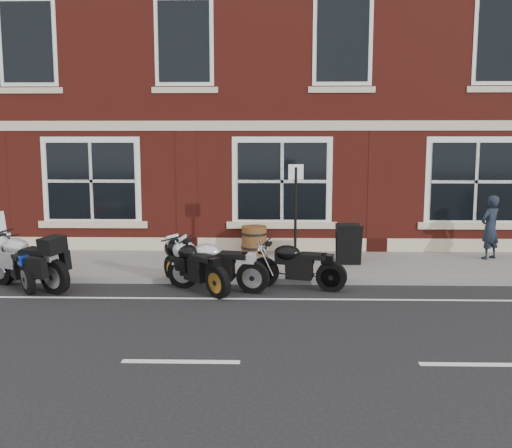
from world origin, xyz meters
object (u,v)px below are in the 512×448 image
Objects in this scene: moto_sport_silver at (216,263)px; moto_naked_black at (295,264)px; pedestrian_left at (490,227)px; parking_sign at (296,210)px; a_board_sign at (349,244)px; moto_sport_red at (18,262)px; moto_sport_black at (195,264)px; moto_touring_silver at (25,258)px; barrel_planter at (254,240)px.

moto_naked_black is (1.60, 0.16, -0.03)m from moto_sport_silver.
parking_sign is (-4.84, -1.43, 0.58)m from pedestrian_left.
pedestrian_left is at bearing 11.37° from a_board_sign.
moto_sport_black reaches higher than moto_sport_red.
moto_sport_red is 1.03× the size of moto_sport_black.
moto_touring_silver is 10.72m from pedestrian_left.
parking_sign reaches higher than moto_sport_silver.
barrel_planter is at bearing 3.28° from moto_sport_silver.
moto_sport_black is 2.66m from parking_sign.
moto_touring_silver is at bearing -164.37° from a_board_sign.
parking_sign reaches higher than a_board_sign.
moto_sport_black is 7.46m from pedestrian_left.
a_board_sign is at bearing -23.70° from moto_sport_red.
moto_sport_silver is 0.89× the size of parking_sign.
moto_sport_red is 4.10m from moto_sport_silver.
moto_touring_silver reaches higher than moto_naked_black.
barrel_planter is (4.56, 3.12, -0.13)m from moto_touring_silver.
pedestrian_left is at bearing -51.46° from moto_sport_silver.
moto_touring_silver is 1.35× the size of pedestrian_left.
a_board_sign is 2.52m from barrel_planter.
moto_naked_black is at bearing -72.86° from barrel_planter.
moto_sport_black is 1.70× the size of a_board_sign.
a_board_sign is at bearing -40.00° from moto_sport_silver.
pedestrian_left reaches higher than moto_sport_silver.
pedestrian_left is 0.66× the size of parking_sign.
moto_naked_black is at bearing -4.30° from pedestrian_left.
moto_sport_silver is at bearing -102.06° from barrel_planter.
barrel_planter is (0.68, 3.16, -0.06)m from moto_sport_silver.
moto_sport_red is 5.94m from parking_sign.
moto_sport_red is 0.80× the size of moto_sport_silver.
parking_sign reaches higher than moto_naked_black.
moto_naked_black is at bearing -68.96° from moto_sport_silver.
moto_sport_black is 0.82× the size of moto_naked_black.
a_board_sign is 1.70m from parking_sign.
parking_sign is at bearing -26.91° from moto_sport_red.
parking_sign is at bearing -8.76° from moto_sport_black.
moto_sport_silver reaches higher than moto_sport_black.
moto_naked_black is (2.01, 0.21, -0.02)m from moto_sport_black.
moto_sport_silver reaches higher than moto_naked_black.
moto_sport_red is at bearing 84.43° from moto_touring_silver.
pedestrian_left is (4.88, 2.62, 0.38)m from moto_naked_black.
moto_touring_silver reaches higher than moto_sport_silver.
moto_touring_silver is 5.53m from barrel_planter.
moto_touring_silver is 2.86× the size of barrel_planter.
parking_sign is (0.04, 1.19, 0.97)m from moto_naked_black.
pedestrian_left is at bearing -46.92° from moto_touring_silver.
moto_sport_red is at bearing -148.00° from barrel_planter.
moto_naked_black is at bearing -60.47° from moto_touring_silver.
a_board_sign is 1.29× the size of barrel_planter.
moto_naked_black is (5.48, 0.12, -0.10)m from moto_touring_silver.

